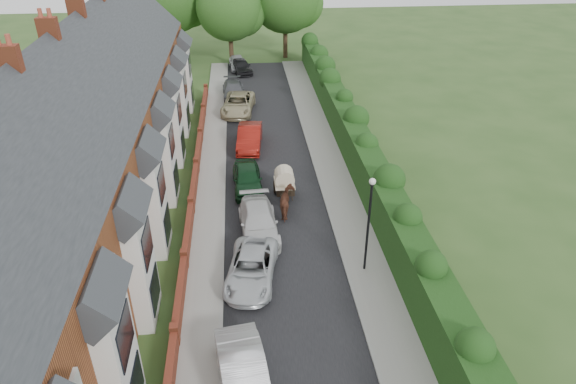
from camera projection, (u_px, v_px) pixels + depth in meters
name	position (u px, v px, depth m)	size (l,w,h in m)	color
ground	(306.00, 336.00, 21.50)	(140.00, 140.00, 0.00)	#2D4C1E
road	(275.00, 201.00, 30.90)	(6.00, 58.00, 0.02)	black
pavement_hedge_side	(342.00, 197.00, 31.22)	(2.20, 58.00, 0.12)	gray
pavement_house_side	(210.00, 203.00, 30.56)	(1.70, 58.00, 0.12)	gray
kerb_hedge_side	(325.00, 197.00, 31.13)	(0.18, 58.00, 0.13)	gray
kerb_house_side	(224.00, 202.00, 30.62)	(0.18, 58.00, 0.13)	gray
hedge	(373.00, 173.00, 30.59)	(2.10, 58.00, 2.85)	#183611
terrace_row	(78.00, 148.00, 26.92)	(9.05, 40.50, 11.50)	brown
garden_wall_row	(192.00, 207.00, 29.42)	(0.35, 40.35, 1.10)	brown
lamppost	(369.00, 214.00, 23.55)	(0.32, 0.32, 5.16)	black
tree_far_left	(232.00, 9.00, 52.84)	(7.14, 6.80, 9.29)	#332316
car_silver_a	(244.00, 377.00, 18.69)	(1.66, 4.77, 1.57)	silver
car_silver_b	(251.00, 268.00, 24.29)	(2.19, 4.76, 1.32)	silver
car_white	(259.00, 222.00, 27.62)	(1.99, 4.89, 1.42)	silver
car_green	(247.00, 178.00, 31.78)	(1.75, 4.35, 1.48)	#0F3318
car_red	(250.00, 137.00, 37.03)	(1.64, 4.69, 1.55)	maroon
car_beige	(238.00, 104.00, 43.00)	(2.45, 5.32, 1.48)	tan
car_grey	(233.00, 90.00, 46.19)	(1.89, 4.66, 1.35)	#4F5156
car_black	(241.00, 66.00, 52.54)	(1.66, 4.12, 1.40)	black
horse	(288.00, 203.00, 29.12)	(0.88, 1.93, 1.63)	#572F20
horse_cart	(284.00, 181.00, 30.76)	(1.23, 2.72, 1.96)	black
car_extra_far	(237.00, 62.00, 53.76)	(1.58, 3.94, 1.34)	#B1B3B8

